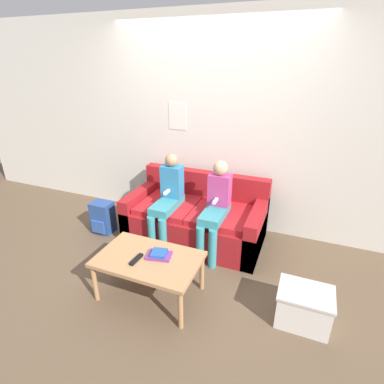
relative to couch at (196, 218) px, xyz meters
The scene contains 10 objects.
ground_plane 0.60m from the couch, 90.00° to the right, with size 10.00×10.00×0.00m, color brown.
wall_back 1.16m from the couch, 90.01° to the left, with size 8.00×0.06×2.60m.
couch is the anchor object (origin of this frame).
coffee_table 1.11m from the couch, 91.95° to the right, with size 0.94×0.59×0.42m.
person_left 0.47m from the couch, 145.30° to the right, with size 0.24×0.57×1.08m.
person_right 0.49m from the couch, 32.57° to the right, with size 0.24×0.57×1.07m.
tv_remote 1.19m from the couch, 95.66° to the right, with size 0.05×0.17×0.02m.
book_stack 1.06m from the couch, 87.51° to the right, with size 0.25×0.19×0.05m.
storage_box 1.61m from the couch, 34.51° to the right, with size 0.44×0.34×0.33m.
backpack 1.21m from the couch, 164.41° to the right, with size 0.26×0.23×0.41m.
Camera 1 is at (1.17, -2.48, 2.07)m, focal length 28.00 mm.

